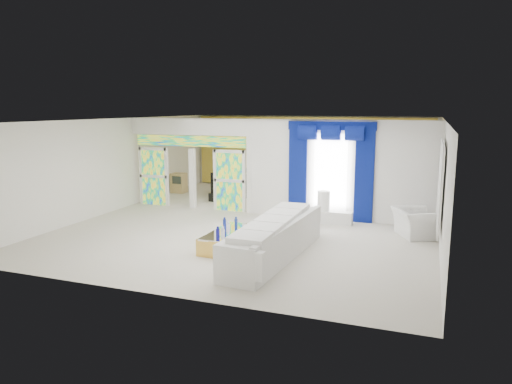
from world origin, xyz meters
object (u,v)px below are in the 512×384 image
at_px(white_sofa, 275,240).
at_px(coffee_table, 226,240).
at_px(armchair, 416,223).
at_px(grand_piano, 239,183).
at_px(console_table, 333,217).

distance_m(white_sofa, coffee_table, 1.40).
bearing_deg(armchair, coffee_table, 95.59).
xyz_separation_m(white_sofa, coffee_table, (-1.35, 0.30, -0.19)).
bearing_deg(grand_piano, armchair, -22.16).
bearing_deg(grand_piano, white_sofa, -52.72).
bearing_deg(console_table, armchair, -15.84).
bearing_deg(armchair, grand_piano, 32.62).
height_order(armchair, grand_piano, grand_piano).
xyz_separation_m(console_table, grand_piano, (-4.38, 3.41, 0.27)).
bearing_deg(console_table, grand_piano, 142.08).
xyz_separation_m(coffee_table, grand_piano, (-2.40, 6.71, 0.26)).
distance_m(console_table, armchair, 2.40).
bearing_deg(armchair, console_table, 48.09).
relative_size(coffee_table, armchair, 1.59).
relative_size(white_sofa, coffee_table, 2.31).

